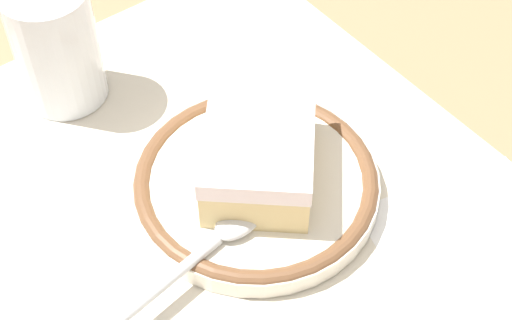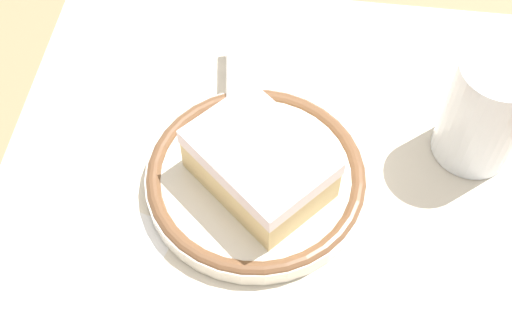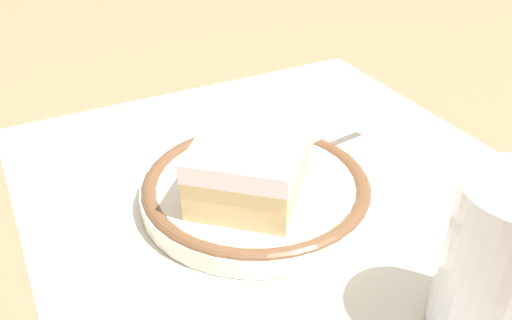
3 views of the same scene
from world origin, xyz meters
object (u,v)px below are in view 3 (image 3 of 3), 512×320
plate (256,189)px  cup (500,273)px  cake_slice (252,161)px  spoon (298,144)px  napkin (96,154)px

plate → cup: (0.17, 0.06, 0.03)m
cake_slice → cup: size_ratio=1.27×
plate → spoon: bearing=117.6°
cake_slice → napkin: 0.15m
spoon → cup: cup is taller
cake_slice → napkin: size_ratio=0.99×
napkin → plate: bearing=37.8°
cup → napkin: 0.33m
cup → napkin: size_ratio=0.78×
plate → cake_slice: 0.03m
cup → plate: bearing=-161.1°
plate → cup: size_ratio=1.76×
spoon → cup: (0.20, 0.01, 0.02)m
cake_slice → spoon: (-0.03, 0.06, -0.02)m
napkin → cup: bearing=27.5°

